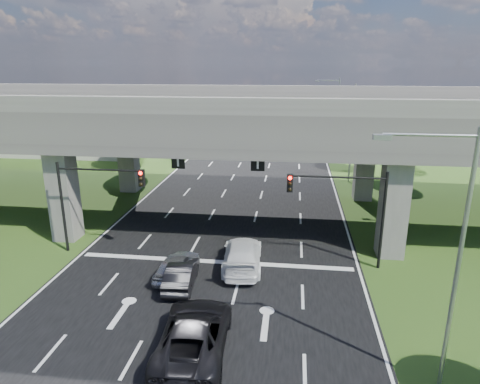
% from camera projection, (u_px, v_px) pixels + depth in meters
% --- Properties ---
extents(ground, '(160.00, 160.00, 0.00)m').
position_uv_depth(ground, '(203.00, 290.00, 23.39)').
color(ground, '#2E4D18').
rests_on(ground, ground).
extents(road, '(18.00, 120.00, 0.03)m').
position_uv_depth(road, '(230.00, 225.00, 32.88)').
color(road, black).
rests_on(road, ground).
extents(overpass, '(80.00, 15.00, 10.00)m').
position_uv_depth(overpass, '(233.00, 118.00, 32.49)').
color(overpass, '#3B3936').
rests_on(overpass, ground).
extents(warehouse, '(20.00, 10.00, 4.00)m').
position_uv_depth(warehouse, '(71.00, 138.00, 59.17)').
color(warehouse, '#9E9E99').
rests_on(warehouse, ground).
extents(signal_right, '(5.76, 0.54, 6.00)m').
position_uv_depth(signal_right, '(347.00, 201.00, 24.98)').
color(signal_right, black).
rests_on(signal_right, ground).
extents(signal_left, '(5.76, 0.54, 6.00)m').
position_uv_depth(signal_left, '(92.00, 191.00, 26.86)').
color(signal_left, black).
rests_on(signal_left, ground).
extents(streetlight_near, '(3.38, 0.25, 10.00)m').
position_uv_depth(streetlight_near, '(449.00, 246.00, 14.79)').
color(streetlight_near, gray).
rests_on(streetlight_near, ground).
extents(streetlight_far, '(3.38, 0.25, 10.00)m').
position_uv_depth(streetlight_far, '(348.00, 126.00, 43.28)').
color(streetlight_far, gray).
rests_on(streetlight_far, ground).
extents(streetlight_beyond, '(3.38, 0.25, 10.00)m').
position_uv_depth(streetlight_beyond, '(335.00, 109.00, 58.47)').
color(streetlight_beyond, gray).
rests_on(streetlight_beyond, ground).
extents(tree_left_near, '(4.50, 4.50, 7.80)m').
position_uv_depth(tree_left_near, '(129.00, 129.00, 48.36)').
color(tree_left_near, black).
rests_on(tree_left_near, ground).
extents(tree_left_mid, '(3.91, 3.90, 6.76)m').
position_uv_depth(tree_left_mid, '(130.00, 124.00, 56.50)').
color(tree_left_mid, black).
rests_on(tree_left_mid, ground).
extents(tree_left_far, '(4.80, 4.80, 8.32)m').
position_uv_depth(tree_left_far, '(175.00, 111.00, 63.34)').
color(tree_left_far, black).
rests_on(tree_left_far, ground).
extents(tree_right_near, '(4.20, 4.20, 7.28)m').
position_uv_depth(tree_right_near, '(371.00, 133.00, 47.12)').
color(tree_right_near, black).
rests_on(tree_right_near, ground).
extents(tree_right_mid, '(3.91, 3.90, 6.76)m').
position_uv_depth(tree_right_mid, '(384.00, 126.00, 54.45)').
color(tree_right_mid, black).
rests_on(tree_right_mid, ground).
extents(tree_right_far, '(4.50, 4.50, 7.80)m').
position_uv_depth(tree_right_far, '(346.00, 114.00, 62.34)').
color(tree_right_far, black).
rests_on(tree_right_far, ground).
extents(car_silver, '(2.13, 4.28, 1.40)m').
position_uv_depth(car_silver, '(177.00, 265.00, 24.67)').
color(car_silver, '#AEAFB6').
rests_on(car_silver, road).
extents(car_dark, '(1.76, 4.25, 1.37)m').
position_uv_depth(car_dark, '(181.00, 274.00, 23.66)').
color(car_dark, black).
rests_on(car_dark, road).
extents(car_white, '(2.69, 5.75, 1.62)m').
position_uv_depth(car_white, '(242.00, 255.00, 25.78)').
color(car_white, white).
rests_on(car_white, road).
extents(car_trailing, '(3.12, 6.22, 1.69)m').
position_uv_depth(car_trailing, '(194.00, 334.00, 18.18)').
color(car_trailing, black).
rests_on(car_trailing, road).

